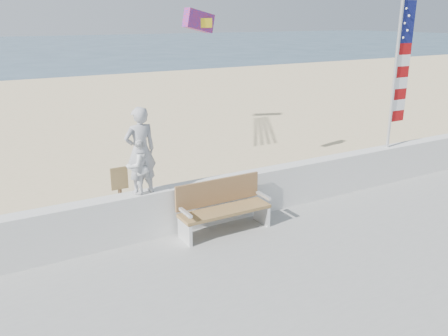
{
  "coord_description": "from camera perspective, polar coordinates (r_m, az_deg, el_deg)",
  "views": [
    {
      "loc": [
        -4.14,
        -5.77,
        4.15
      ],
      "look_at": [
        0.2,
        1.8,
        1.35
      ],
      "focal_mm": 38.0,
      "sensor_mm": 36.0,
      "label": 1
    }
  ],
  "objects": [
    {
      "name": "adult",
      "position": [
        8.55,
        -10.04,
        2.06
      ],
      "size": [
        0.6,
        0.41,
        1.59
      ],
      "primitive_type": "imported",
      "rotation": [
        0.0,
        0.0,
        3.19
      ],
      "color": "#97989D",
      "rests_on": "seawall"
    },
    {
      "name": "seawall",
      "position": [
        9.48,
        -1.65,
        -4.01
      ],
      "size": [
        30.0,
        0.35,
        0.9
      ],
      "primitive_type": "cube",
      "color": "silver",
      "rests_on": "boardwalk"
    },
    {
      "name": "parafoil_kite",
      "position": [
        11.9,
        -2.95,
        17.24
      ],
      "size": [
        0.89,
        0.41,
        0.59
      ],
      "color": "red",
      "rests_on": "ground"
    },
    {
      "name": "child",
      "position": [
        8.61,
        -10.21,
        0.26
      ],
      "size": [
        0.58,
        0.49,
        1.04
      ],
      "primitive_type": "imported",
      "rotation": [
        0.0,
        0.0,
        3.36
      ],
      "color": "white",
      "rests_on": "seawall"
    },
    {
      "name": "bench",
      "position": [
        9.1,
        -0.18,
        -4.57
      ],
      "size": [
        1.8,
        0.57,
        1.0
      ],
      "color": "olive",
      "rests_on": "boardwalk"
    },
    {
      "name": "sand",
      "position": [
        15.88,
        -13.7,
        2.27
      ],
      "size": [
        90.0,
        40.0,
        0.08
      ],
      "primitive_type": "cube",
      "color": "beige",
      "rests_on": "ground"
    },
    {
      "name": "flag",
      "position": [
        12.11,
        20.34,
        11.23
      ],
      "size": [
        0.5,
        0.08,
        3.5
      ],
      "color": "silver",
      "rests_on": "seawall"
    },
    {
      "name": "ground",
      "position": [
        8.22,
        5.16,
        -12.59
      ],
      "size": [
        220.0,
        220.0,
        0.0
      ],
      "primitive_type": "plane",
      "color": "#2F4A5F",
      "rests_on": "ground"
    },
    {
      "name": "sign",
      "position": [
        8.99,
        -12.34,
        -3.52
      ],
      "size": [
        0.32,
        0.07,
        1.46
      ],
      "color": "brown",
      "rests_on": "sand"
    }
  ]
}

